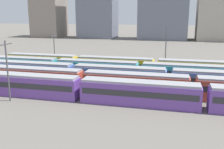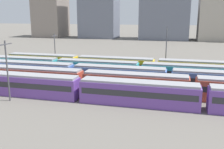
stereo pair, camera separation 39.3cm
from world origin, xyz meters
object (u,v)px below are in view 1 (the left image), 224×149
(catenary_pole_1, at_px, (166,48))
(train_track_2, at_px, (169,78))
(catenary_pole_3, at_px, (54,48))
(catenary_pole_2, at_px, (7,68))
(train_track_4, at_px, (115,65))

(catenary_pole_1, bearing_deg, train_track_2, -84.10)
(catenary_pole_3, bearing_deg, train_track_2, -24.69)
(train_track_2, distance_m, catenary_pole_3, 32.93)
(train_track_2, xyz_separation_m, catenary_pole_2, (-24.27, -13.56, 3.45))
(train_track_2, relative_size, catenary_pole_3, 8.57)
(train_track_2, height_order, train_track_4, same)
(catenary_pole_1, relative_size, catenary_pole_3, 1.24)
(train_track_4, bearing_deg, train_track_2, -39.14)
(train_track_2, relative_size, catenary_pole_2, 7.76)
(train_track_2, distance_m, catenary_pole_1, 14.07)
(catenary_pole_1, distance_m, catenary_pole_3, 28.44)
(catenary_pole_2, bearing_deg, catenary_pole_1, 49.68)
(train_track_2, xyz_separation_m, catenary_pole_3, (-29.80, 13.70, 2.98))
(catenary_pole_1, bearing_deg, train_track_4, -165.23)
(train_track_4, bearing_deg, catenary_pole_2, -115.62)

